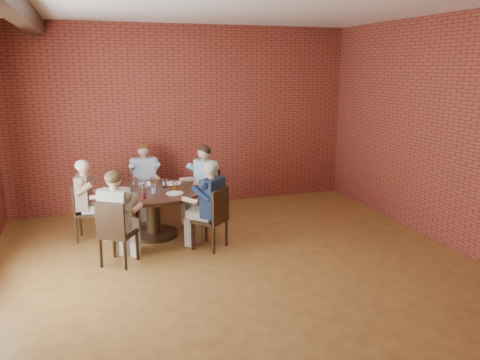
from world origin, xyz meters
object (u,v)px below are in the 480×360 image
object	(u,v)px
diner_b	(145,181)
chair_c	(83,209)
chair_b	(145,188)
diner_d	(117,218)
chair_d	(115,231)
diner_a	(203,184)
diner_e	(209,205)
chair_a	(207,192)
smartphone	(173,194)
dining_table	(153,204)
diner_c	(87,200)
chair_e	(214,216)

from	to	relation	value
diner_b	chair_c	distance (m)	1.40
chair_b	chair_c	distance (m)	1.45
diner_d	chair_d	bearing A→B (deg)	90.00
diner_a	diner_d	distance (m)	2.07
diner_a	diner_e	distance (m)	1.24
chair_a	smartphone	size ratio (longest dim) A/B	7.35
diner_b	chair_d	world-z (taller)	diner_b
dining_table	diner_c	world-z (taller)	diner_c
chair_e	chair_d	bearing A→B (deg)	-35.59
dining_table	smartphone	distance (m)	0.47
dining_table	chair_a	size ratio (longest dim) A/B	1.64
chair_b	chair_e	size ratio (longest dim) A/B	0.99
dining_table	diner_b	size ratio (longest dim) A/B	1.17
dining_table	chair_d	xyz separation A→B (m)	(-0.65, -1.02, -0.02)
diner_c	chair_d	size ratio (longest dim) A/B	1.36
chair_a	diner_a	bearing A→B (deg)	-90.00
diner_b	chair_e	distance (m)	2.07
chair_a	chair_b	size ratio (longest dim) A/B	1.02
diner_b	diner_e	world-z (taller)	diner_e
diner_b	smartphone	size ratio (longest dim) A/B	10.25
chair_e	smartphone	world-z (taller)	chair_e
diner_a	diner_c	world-z (taller)	diner_a
chair_b	diner_d	world-z (taller)	diner_d
chair_b	diner_e	size ratio (longest dim) A/B	0.70
chair_e	diner_e	size ratio (longest dim) A/B	0.70
chair_a	chair_e	world-z (taller)	chair_a
chair_c	diner_c	bearing A→B (deg)	-90.00
diner_a	chair_c	bearing A→B (deg)	-107.67
dining_table	diner_c	size ratio (longest dim) A/B	1.22
dining_table	diner_b	bearing A→B (deg)	89.03
dining_table	smartphone	size ratio (longest dim) A/B	12.02
chair_b	diner_b	distance (m)	0.17
dining_table	chair_a	xyz separation A→B (m)	(1.01, 0.47, -0.02)
diner_d	diner_e	xyz separation A→B (m)	(1.33, 0.17, 0.01)
chair_b	diner_d	distance (m)	2.20
diner_b	diner_c	distance (m)	1.34
chair_d	diner_d	size ratio (longest dim) A/B	0.71
diner_d	smartphone	world-z (taller)	diner_d
diner_c	diner_d	size ratio (longest dim) A/B	0.96
diner_b	smartphone	world-z (taller)	diner_b
diner_e	chair_a	bearing A→B (deg)	-145.43
diner_a	dining_table	bearing A→B (deg)	-90.00
chair_b	diner_c	distance (m)	1.41
chair_b	dining_table	bearing A→B (deg)	-90.00
chair_c	chair_d	world-z (taller)	chair_d
chair_b	chair_d	bearing A→B (deg)	-106.12
chair_c	dining_table	bearing A→B (deg)	-90.00
diner_d	chair_a	bearing A→B (deg)	-106.16
diner_b	chair_e	xyz separation A→B (m)	(0.76, -1.92, -0.15)
diner_a	diner_b	size ratio (longest dim) A/B	1.02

